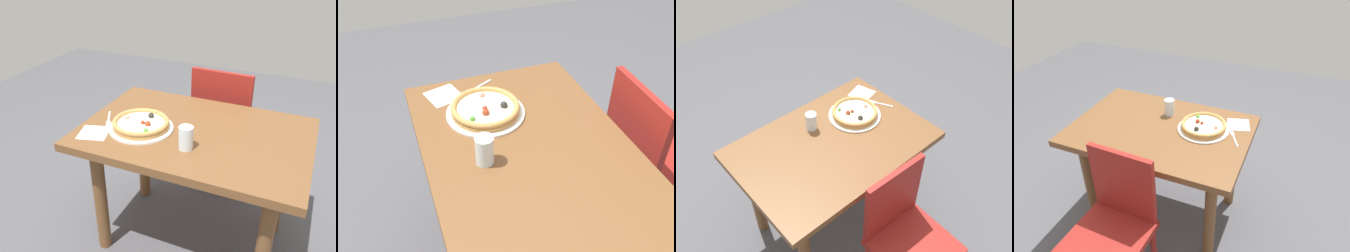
% 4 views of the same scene
% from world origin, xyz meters
% --- Properties ---
extents(dining_table, '(1.12, 0.77, 0.72)m').
position_xyz_m(dining_table, '(0.00, 0.00, 0.60)').
color(dining_table, brown).
rests_on(dining_table, ground).
extents(chair_near, '(0.42, 0.42, 0.87)m').
position_xyz_m(chair_near, '(0.00, -0.60, 0.48)').
color(chair_near, maroon).
rests_on(chair_near, ground).
extents(plate, '(0.33, 0.33, 0.01)m').
position_xyz_m(plate, '(0.26, 0.09, 0.73)').
color(plate, silver).
rests_on(plate, dining_table).
extents(pizza, '(0.28, 0.28, 0.05)m').
position_xyz_m(pizza, '(0.26, 0.09, 0.75)').
color(pizza, '#B78447').
rests_on(pizza, plate).
extents(fork, '(0.09, 0.15, 0.00)m').
position_xyz_m(fork, '(0.46, 0.08, 0.72)').
color(fork, silver).
rests_on(fork, dining_table).
extents(drinking_glass, '(0.07, 0.07, 0.11)m').
position_xyz_m(drinking_glass, '(-0.02, 0.18, 0.78)').
color(drinking_glass, silver).
rests_on(drinking_glass, dining_table).
extents(napkin, '(0.17, 0.17, 0.00)m').
position_xyz_m(napkin, '(0.45, 0.22, 0.72)').
color(napkin, white).
rests_on(napkin, dining_table).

